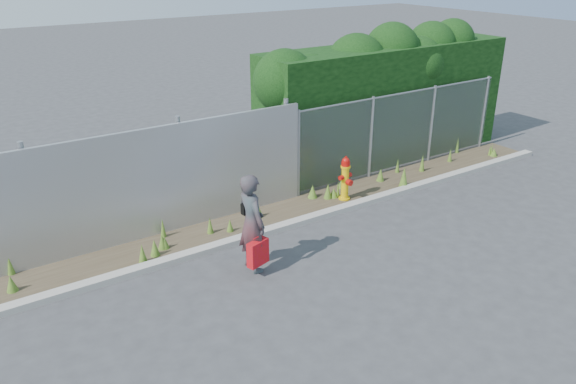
% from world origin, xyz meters
% --- Properties ---
extents(ground, '(80.00, 80.00, 0.00)m').
position_xyz_m(ground, '(0.00, 0.00, 0.00)').
color(ground, '#39393C').
rests_on(ground, ground).
extents(curb, '(16.00, 0.22, 0.12)m').
position_xyz_m(curb, '(0.00, 1.80, 0.06)').
color(curb, '#A39C93').
rests_on(curb, ground).
extents(weed_strip, '(16.00, 1.25, 0.54)m').
position_xyz_m(weed_strip, '(0.20, 2.40, 0.11)').
color(weed_strip, '#443727').
rests_on(weed_strip, ground).
extents(corrugated_fence, '(8.50, 0.21, 2.30)m').
position_xyz_m(corrugated_fence, '(-3.25, 3.01, 1.10)').
color(corrugated_fence, '#A4A6AB').
rests_on(corrugated_fence, ground).
extents(chainlink_fence, '(6.50, 0.07, 2.05)m').
position_xyz_m(chainlink_fence, '(4.25, 3.00, 1.03)').
color(chainlink_fence, gray).
rests_on(chainlink_fence, ground).
extents(hedge, '(7.63, 1.73, 3.57)m').
position_xyz_m(hedge, '(4.34, 3.98, 1.91)').
color(hedge, black).
rests_on(hedge, ground).
extents(fire_hydrant, '(0.35, 0.31, 1.05)m').
position_xyz_m(fire_hydrant, '(1.81, 2.25, 0.51)').
color(fire_hydrant, '#E9B90C').
rests_on(fire_hydrant, ground).
extents(woman, '(0.44, 0.66, 1.79)m').
position_xyz_m(woman, '(-1.43, 0.83, 0.89)').
color(woman, '#0D5257').
rests_on(woman, ground).
extents(red_tote_bag, '(0.41, 0.15, 0.54)m').
position_xyz_m(red_tote_bag, '(-1.47, 0.59, 0.43)').
color(red_tote_bag, '#BC140A').
extents(black_shoulder_bag, '(0.26, 0.11, 0.19)m').
position_xyz_m(black_shoulder_bag, '(-1.41, 0.96, 1.12)').
color(black_shoulder_bag, black).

